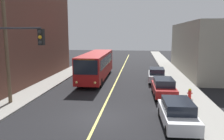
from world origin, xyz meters
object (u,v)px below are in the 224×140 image
Objects in this scene: parked_car_white at (177,113)px; fire_hydrant at (190,93)px; city_bus at (97,64)px; utility_pole_near at (5,23)px; traffic_signal_left_corner at (13,53)px; parked_car_red at (164,87)px; parked_car_silver at (157,75)px.

parked_car_white reaches higher than fire_hydrant.
city_bus is 12.15m from fire_hydrant.
traffic_signal_left_corner is (2.03, -2.65, -1.97)m from utility_pole_near.
parked_car_white is 1.00× the size of parked_car_red.
parked_car_silver is (7.11, -0.79, -0.98)m from city_bus.
utility_pole_near reaches higher than city_bus.
utility_pole_near is at bearing -163.37° from parked_car_red.
utility_pole_near reaches higher than parked_car_white.
traffic_signal_left_corner reaches higher than parked_car_white.
utility_pole_near is at bearing -115.35° from city_bus.
traffic_signal_left_corner is at bearing 178.54° from parked_car_white.
city_bus is 15.31m from parked_car_white.
traffic_signal_left_corner reaches higher than city_bus.
traffic_signal_left_corner is (-2.93, -13.10, 2.49)m from city_bus.
city_bus is at bearing 77.40° from traffic_signal_left_corner.
parked_car_white and parked_car_red have the same top height.
parked_car_white is 5.31× the size of fire_hydrant.
city_bus is 1.09× the size of utility_pole_near.
fire_hydrant is at bearing 10.99° from utility_pole_near.
parked_car_silver reaches higher than fire_hydrant.
city_bus reaches higher than fire_hydrant.
parked_car_red reaches higher than fire_hydrant.
parked_car_white is at bearing -61.02° from city_bus.
city_bus is at bearing 173.64° from parked_car_silver.
city_bus is at bearing 118.98° from parked_car_white.
parked_car_silver is at bearing -6.36° from city_bus.
parked_car_white is at bearing -88.87° from parked_car_red.
parked_car_silver is 0.40× the size of utility_pole_near.
fire_hydrant is (2.22, -6.89, -0.26)m from parked_car_silver.
utility_pole_near is at bearing -169.01° from fire_hydrant.
fire_hydrant is (9.33, -7.68, -1.23)m from city_bus.
parked_car_red is 2.25m from fire_hydrant.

